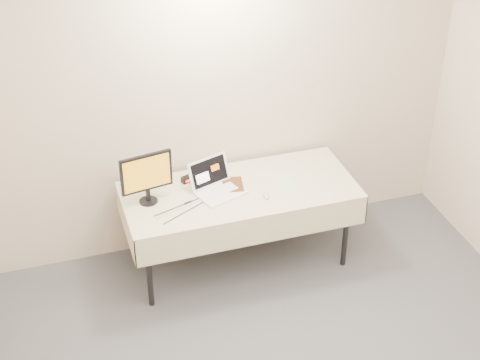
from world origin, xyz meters
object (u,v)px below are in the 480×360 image
object	(u,v)px
laptop	(216,184)
table	(240,196)
monitor	(146,175)
book	(222,175)

from	to	relation	value
laptop	table	bearing A→B (deg)	-30.51
monitor	laptop	bearing A→B (deg)	-10.27
table	laptop	distance (m)	0.22
table	monitor	size ratio (longest dim) A/B	4.41
table	book	world-z (taller)	book
table	book	distance (m)	0.22
laptop	monitor	bearing A→B (deg)	160.11
table	laptop	bearing A→B (deg)	168.45
table	monitor	xyz separation A→B (m)	(-0.73, 0.05, 0.31)
table	laptop	size ratio (longest dim) A/B	4.20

